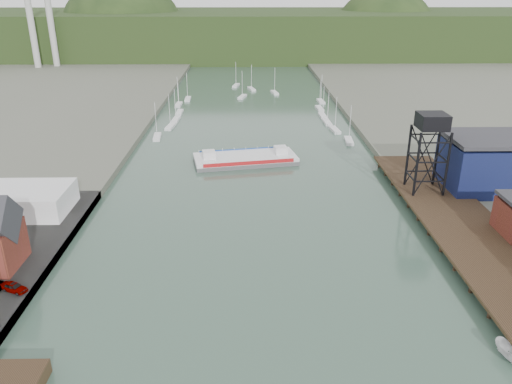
{
  "coord_description": "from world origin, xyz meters",
  "views": [
    {
      "loc": [
        -1.25,
        -36.69,
        41.24
      ],
      "look_at": [
        0.34,
        52.89,
        4.0
      ],
      "focal_mm": 35.0,
      "sensor_mm": 36.0,
      "label": 1
    }
  ],
  "objects_px": {
    "car_west_a": "(14,287)",
    "lift_tower": "(432,126)",
    "chain_ferry": "(245,159)",
    "motorboat": "(512,355)"
  },
  "relations": [
    {
      "from": "chain_ferry",
      "to": "motorboat",
      "type": "bearing_deg",
      "value": -76.98
    },
    {
      "from": "lift_tower",
      "to": "car_west_a",
      "type": "distance_m",
      "value": 78.5
    },
    {
      "from": "lift_tower",
      "to": "motorboat",
      "type": "relative_size",
      "value": 3.07
    },
    {
      "from": "chain_ferry",
      "to": "car_west_a",
      "type": "relative_size",
      "value": 6.68
    },
    {
      "from": "chain_ferry",
      "to": "car_west_a",
      "type": "distance_m",
      "value": 67.08
    },
    {
      "from": "chain_ferry",
      "to": "car_west_a",
      "type": "bearing_deg",
      "value": -129.28
    },
    {
      "from": "lift_tower",
      "to": "chain_ferry",
      "type": "bearing_deg",
      "value": 147.04
    },
    {
      "from": "lift_tower",
      "to": "car_west_a",
      "type": "xyz_separation_m",
      "value": [
        -69.0,
        -34.96,
        -13.37
      ]
    },
    {
      "from": "lift_tower",
      "to": "car_west_a",
      "type": "relative_size",
      "value": 4.01
    },
    {
      "from": "car_west_a",
      "to": "lift_tower",
      "type": "bearing_deg",
      "value": -38.68
    }
  ]
}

